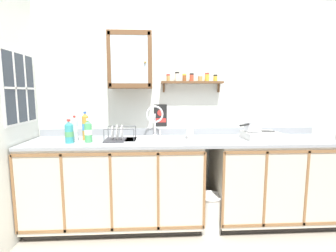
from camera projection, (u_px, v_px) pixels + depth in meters
floor at (186, 242)px, 2.46m from camera, size 6.29×6.29×0.00m
back_wall at (180, 104)px, 2.98m from camera, size 3.89×0.07×2.61m
lower_cabinet_run at (116, 184)px, 2.71m from camera, size 1.82×0.65×0.92m
lower_cabinet_run_right at (271, 181)px, 2.81m from camera, size 1.28×0.65×0.92m
countertop at (183, 141)px, 2.69m from camera, size 3.25×0.67×0.03m
backsplash at (180, 131)px, 2.99m from camera, size 3.25×0.02×0.08m
sink at (154, 140)px, 2.71m from camera, size 0.58×0.45×0.47m
hot_plate_stove at (261, 135)px, 2.74m from camera, size 0.36×0.33×0.08m
saucepan at (252, 126)px, 2.74m from camera, size 0.30×0.27×0.10m
bottle_water_clear_0 at (75, 129)px, 2.61m from camera, size 0.06×0.06×0.26m
bottle_soda_green_1 at (88, 131)px, 2.54m from camera, size 0.08×0.08×0.24m
bottle_juice_amber_2 at (85, 127)px, 2.66m from camera, size 0.07×0.07×0.30m
bottle_detergent_teal_3 at (69, 132)px, 2.50m from camera, size 0.08×0.08×0.24m
dish_rack at (120, 137)px, 2.63m from camera, size 0.32×0.26×0.17m
mug at (190, 133)px, 2.77m from camera, size 0.09×0.11×0.11m
wall_cabinet at (130, 61)px, 2.73m from camera, size 0.47×0.27×0.60m
spice_shelf at (192, 81)px, 2.86m from camera, size 0.70×0.14×0.23m
warning_sign at (160, 116)px, 2.95m from camera, size 0.15×0.01×0.26m
window at (20, 88)px, 2.48m from camera, size 0.03×0.60×0.72m
trash_bin at (210, 213)px, 2.60m from camera, size 0.25×0.25×0.41m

